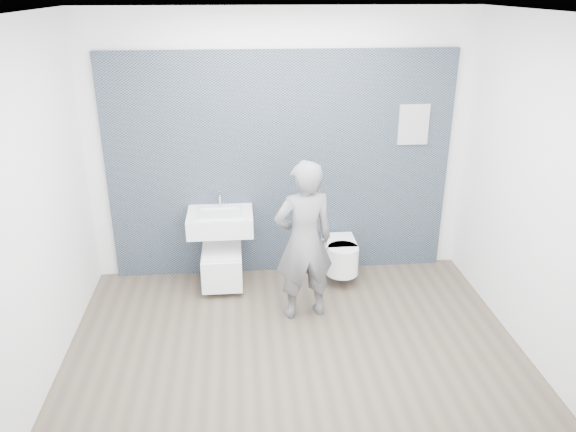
{
  "coord_description": "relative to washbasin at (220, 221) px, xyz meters",
  "views": [
    {
      "loc": [
        -0.43,
        -4.17,
        2.99
      ],
      "look_at": [
        0.0,
        0.6,
        1.0
      ],
      "focal_mm": 35.0,
      "sensor_mm": 36.0,
      "label": 1
    }
  ],
  "objects": [
    {
      "name": "visitor",
      "position": [
        0.79,
        -0.69,
        0.06
      ],
      "size": [
        0.63,
        0.48,
        1.56
      ],
      "primitive_type": "imported",
      "rotation": [
        0.0,
        0.0,
        3.34
      ],
      "color": "slate",
      "rests_on": "ground"
    },
    {
      "name": "tile_wall",
      "position": [
        0.65,
        0.28,
        -0.72
      ],
      "size": [
        3.6,
        0.06,
        2.4
      ],
      "primitive_type": "cube",
      "color": "black",
      "rests_on": "ground"
    },
    {
      "name": "washbasin",
      "position": [
        0.0,
        0.0,
        0.0
      ],
      "size": [
        0.67,
        0.5,
        0.5
      ],
      "color": "white",
      "rests_on": "ground"
    },
    {
      "name": "toilet_square",
      "position": [
        0.0,
        -0.04,
        -0.46
      ],
      "size": [
        0.41,
        0.6,
        0.79
      ],
      "color": "white",
      "rests_on": "ground"
    },
    {
      "name": "info_placard",
      "position": [
        2.03,
        0.24,
        -0.72
      ],
      "size": [
        0.32,
        0.03,
        0.42
      ],
      "primitive_type": "cube",
      "color": "white",
      "rests_on": "ground"
    },
    {
      "name": "ground",
      "position": [
        0.65,
        -1.19,
        -0.72
      ],
      "size": [
        4.0,
        4.0,
        0.0
      ],
      "primitive_type": "plane",
      "color": "brown",
      "rests_on": "ground"
    },
    {
      "name": "room_shell",
      "position": [
        0.65,
        -1.19,
        1.01
      ],
      "size": [
        4.0,
        4.0,
        4.0
      ],
      "color": "white",
      "rests_on": "ground"
    },
    {
      "name": "toilet_rounded",
      "position": [
        1.26,
        -0.04,
        -0.43
      ],
      "size": [
        0.34,
        0.58,
        0.31
      ],
      "color": "white",
      "rests_on": "ground"
    }
  ]
}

